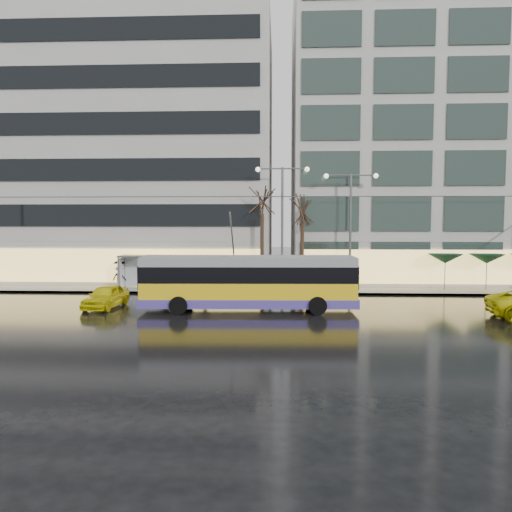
# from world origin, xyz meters

# --- Properties ---
(ground) EXTENTS (140.00, 140.00, 0.00)m
(ground) POSITION_xyz_m (0.00, 0.00, 0.00)
(ground) COLOR black
(ground) RESTS_ON ground
(sidewalk) EXTENTS (80.00, 10.00, 0.15)m
(sidewalk) POSITION_xyz_m (2.00, 14.00, 0.07)
(sidewalk) COLOR gray
(sidewalk) RESTS_ON ground
(kerb) EXTENTS (80.00, 0.10, 0.15)m
(kerb) POSITION_xyz_m (2.00, 9.05, 0.07)
(kerb) COLOR slate
(kerb) RESTS_ON ground
(building_left) EXTENTS (34.00, 14.00, 22.00)m
(building_left) POSITION_xyz_m (-16.00, 19.00, 11.15)
(building_left) COLOR #A5A39D
(building_left) RESTS_ON sidewalk
(building_right) EXTENTS (32.00, 14.00, 25.00)m
(building_right) POSITION_xyz_m (19.00, 19.00, 12.65)
(building_right) COLOR #A5A39D
(building_right) RESTS_ON sidewalk
(trolleybus) EXTENTS (12.53, 4.98, 5.77)m
(trolleybus) POSITION_xyz_m (-0.01, 2.73, 1.56)
(trolleybus) COLOR yellow
(trolleybus) RESTS_ON ground
(catenary) EXTENTS (42.24, 5.12, 7.00)m
(catenary) POSITION_xyz_m (1.00, 7.94, 4.25)
(catenary) COLOR #595B60
(catenary) RESTS_ON ground
(bus_shelter) EXTENTS (4.20, 1.60, 2.51)m
(bus_shelter) POSITION_xyz_m (-8.38, 10.69, 1.96)
(bus_shelter) COLOR #595B60
(bus_shelter) RESTS_ON sidewalk
(street_lamp_near) EXTENTS (3.96, 0.36, 9.03)m
(street_lamp_near) POSITION_xyz_m (2.00, 10.80, 5.99)
(street_lamp_near) COLOR #595B60
(street_lamp_near) RESTS_ON sidewalk
(street_lamp_far) EXTENTS (3.96, 0.36, 8.53)m
(street_lamp_far) POSITION_xyz_m (7.00, 10.80, 5.71)
(street_lamp_far) COLOR #595B60
(street_lamp_far) RESTS_ON sidewalk
(tree_a) EXTENTS (3.20, 3.20, 8.40)m
(tree_a) POSITION_xyz_m (0.50, 11.00, 7.09)
(tree_a) COLOR black
(tree_a) RESTS_ON sidewalk
(tree_b) EXTENTS (3.20, 3.20, 7.70)m
(tree_b) POSITION_xyz_m (3.50, 11.20, 6.40)
(tree_b) COLOR black
(tree_b) RESTS_ON sidewalk
(parasol_a) EXTENTS (2.50, 2.50, 2.65)m
(parasol_a) POSITION_xyz_m (14.00, 11.00, 2.45)
(parasol_a) COLOR #595B60
(parasol_a) RESTS_ON sidewalk
(parasol_b) EXTENTS (2.50, 2.50, 2.65)m
(parasol_b) POSITION_xyz_m (17.00, 11.00, 2.45)
(parasol_b) COLOR #595B60
(parasol_b) RESTS_ON sidewalk
(taxi_a) EXTENTS (2.06, 4.23, 1.39)m
(taxi_a) POSITION_xyz_m (-8.67, 3.24, 0.70)
(taxi_a) COLOR yellow
(taxi_a) RESTS_ON ground
(pedestrian_a) EXTENTS (1.01, 1.03, 2.19)m
(pedestrian_a) POSITION_xyz_m (-6.73, 10.59, 1.56)
(pedestrian_a) COLOR black
(pedestrian_a) RESTS_ON sidewalk
(pedestrian_b) EXTENTS (1.13, 1.11, 1.84)m
(pedestrian_b) POSITION_xyz_m (-4.00, 11.87, 1.07)
(pedestrian_b) COLOR black
(pedestrian_b) RESTS_ON sidewalk
(pedestrian_c) EXTENTS (1.16, 0.93, 2.11)m
(pedestrian_c) POSITION_xyz_m (-10.27, 10.74, 1.26)
(pedestrian_c) COLOR black
(pedestrian_c) RESTS_ON sidewalk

